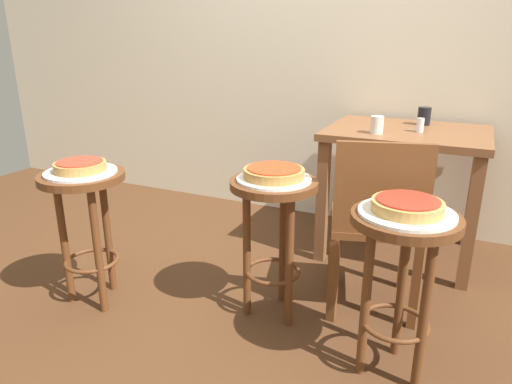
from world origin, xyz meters
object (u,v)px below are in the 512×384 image
at_px(pizza_foreground, 81,166).
at_px(wooden_chair, 377,220).
at_px(stool_leftside, 273,217).
at_px(dining_table, 405,152).
at_px(cup_near_edge, 377,125).
at_px(condiment_shaker, 420,125).
at_px(stool_middle, 402,258).
at_px(stool_foreground, 86,208).
at_px(serving_plate_foreground, 81,172).
at_px(pizza_middle, 407,206).
at_px(pizza_leftside, 274,173).
at_px(serving_plate_middle, 407,213).
at_px(cup_far_edge, 424,116).
at_px(serving_plate_leftside, 274,179).

bearing_deg(pizza_foreground, wooden_chair, 21.33).
distance_m(stool_leftside, dining_table, 1.03).
distance_m(cup_near_edge, condiment_shaker, 0.25).
bearing_deg(stool_leftside, stool_middle, -17.00).
xyz_separation_m(stool_foreground, cup_near_edge, (1.12, 1.01, 0.31)).
bearing_deg(serving_plate_foreground, stool_middle, 3.82).
height_order(stool_foreground, stool_leftside, same).
bearing_deg(condiment_shaker, stool_middle, -85.02).
bearing_deg(dining_table, condiment_shaker, -35.79).
bearing_deg(pizza_middle, pizza_leftside, 163.00).
bearing_deg(dining_table, serving_plate_middle, -81.77).
distance_m(pizza_middle, wooden_chair, 0.49).
relative_size(serving_plate_foreground, condiment_shaker, 4.25).
bearing_deg(stool_leftside, cup_far_edge, 66.46).
relative_size(stool_foreground, pizza_leftside, 2.49).
distance_m(serving_plate_foreground, stool_middle, 1.44).
bearing_deg(serving_plate_foreground, stool_leftside, 18.00).
bearing_deg(condiment_shaker, pizza_middle, -85.02).
height_order(cup_far_edge, condiment_shaker, cup_far_edge).
xyz_separation_m(serving_plate_foreground, condiment_shaker, (1.33, 1.15, 0.13)).
xyz_separation_m(serving_plate_foreground, serving_plate_middle, (1.42, 0.09, 0.00)).
distance_m(serving_plate_leftside, dining_table, 1.02).
height_order(serving_plate_middle, pizza_leftside, pizza_leftside).
bearing_deg(stool_leftside, wooden_chair, 27.60).
relative_size(serving_plate_middle, pizza_middle, 1.36).
height_order(stool_foreground, serving_plate_middle, serving_plate_middle).
distance_m(stool_foreground, serving_plate_foreground, 0.18).
bearing_deg(dining_table, wooden_chair, -90.61).
distance_m(condiment_shaker, wooden_chair, 0.74).
xyz_separation_m(serving_plate_middle, cup_far_edge, (-0.10, 1.29, 0.14)).
relative_size(pizza_foreground, dining_table, 0.26).
height_order(pizza_middle, wooden_chair, wooden_chair).
xyz_separation_m(cup_far_edge, condiment_shaker, (0.01, -0.23, -0.01)).
relative_size(stool_foreground, cup_near_edge, 7.08).
relative_size(stool_foreground, stool_leftside, 1.00).
height_order(stool_leftside, wooden_chair, wooden_chair).
bearing_deg(stool_leftside, pizza_middle, -17.00).
bearing_deg(cup_far_edge, serving_plate_leftside, -113.54).
relative_size(pizza_foreground, condiment_shaker, 3.03).
bearing_deg(pizza_middle, wooden_chair, 112.97).
height_order(serving_plate_middle, dining_table, dining_table).
xyz_separation_m(serving_plate_leftside, cup_near_edge, (0.28, 0.74, 0.14)).
bearing_deg(cup_far_edge, stool_middle, -85.63).
xyz_separation_m(dining_table, cup_near_edge, (-0.14, -0.19, 0.18)).
height_order(pizza_leftside, condiment_shaker, condiment_shaker).
bearing_deg(serving_plate_leftside, condiment_shaker, 60.82).
relative_size(serving_plate_leftside, pizza_leftside, 1.23).
distance_m(dining_table, cup_near_edge, 0.30).
bearing_deg(serving_plate_middle, stool_foreground, -176.18).
bearing_deg(pizza_leftside, stool_middle, -17.00).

